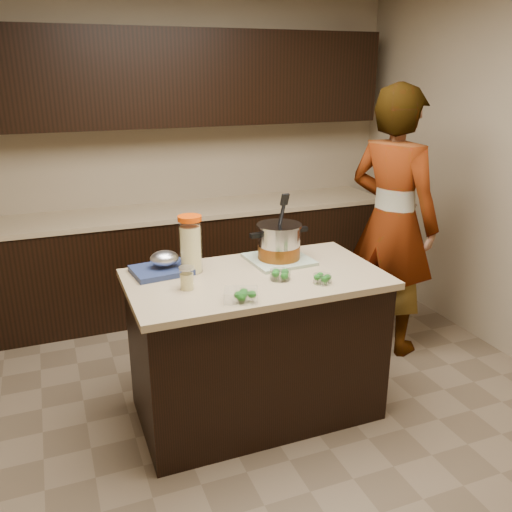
{
  "coord_description": "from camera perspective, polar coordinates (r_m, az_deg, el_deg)",
  "views": [
    {
      "loc": [
        -1.06,
        -2.69,
        2.02
      ],
      "look_at": [
        0.0,
        0.0,
        1.02
      ],
      "focal_mm": 38.0,
      "sensor_mm": 36.0,
      "label": 1
    }
  ],
  "objects": [
    {
      "name": "back_cabinets",
      "position": [
        4.68,
        -7.85,
        5.57
      ],
      "size": [
        3.6,
        0.63,
        2.33
      ],
      "color": "black",
      "rests_on": "ground"
    },
    {
      "name": "ground_plane",
      "position": [
        3.53,
        -0.0,
        -15.86
      ],
      "size": [
        4.0,
        4.0,
        0.0
      ],
      "primitive_type": "plane",
      "color": "brown",
      "rests_on": "ground"
    },
    {
      "name": "broccoli_tub_rect",
      "position": [
        2.76,
        -1.6,
        -4.21
      ],
      "size": [
        0.2,
        0.18,
        0.06
      ],
      "rotation": [
        0.0,
        0.0,
        -0.37
      ],
      "color": "silver",
      "rests_on": "island"
    },
    {
      "name": "dish_towel",
      "position": [
        3.34,
        2.42,
        -0.36
      ],
      "size": [
        0.38,
        0.38,
        0.02
      ],
      "primitive_type": "cube",
      "rotation": [
        0.0,
        0.0,
        0.06
      ],
      "color": "#5D8257",
      "rests_on": "island"
    },
    {
      "name": "room_shell",
      "position": [
        2.91,
        -0.0,
        13.06
      ],
      "size": [
        4.04,
        4.04,
        2.72
      ],
      "color": "tan",
      "rests_on": "ground"
    },
    {
      "name": "blue_tray",
      "position": [
        3.18,
        -9.8,
        -1.02
      ],
      "size": [
        0.35,
        0.3,
        0.12
      ],
      "rotation": [
        0.0,
        0.0,
        0.12
      ],
      "color": "navy",
      "rests_on": "island"
    },
    {
      "name": "broccoli_tub_right",
      "position": [
        3.01,
        7.0,
        -2.44
      ],
      "size": [
        0.13,
        0.13,
        0.05
      ],
      "rotation": [
        0.0,
        0.0,
        -0.4
      ],
      "color": "silver",
      "rests_on": "island"
    },
    {
      "name": "broccoli_tub_left",
      "position": [
        3.04,
        2.56,
        -2.03
      ],
      "size": [
        0.12,
        0.12,
        0.06
      ],
      "rotation": [
        0.0,
        0.0,
        -0.01
      ],
      "color": "silver",
      "rests_on": "island"
    },
    {
      "name": "stock_pot",
      "position": [
        3.31,
        2.44,
        1.29
      ],
      "size": [
        0.38,
        0.29,
        0.39
      ],
      "rotation": [
        0.0,
        0.0,
        0.06
      ],
      "color": "#B7B7BC",
      "rests_on": "dish_towel"
    },
    {
      "name": "island",
      "position": [
        3.29,
        -0.0,
        -9.39
      ],
      "size": [
        1.46,
        0.81,
        0.9
      ],
      "color": "black",
      "rests_on": "ground"
    },
    {
      "name": "person",
      "position": [
        4.04,
        14.13,
        3.46
      ],
      "size": [
        0.7,
        0.83,
        1.94
      ],
      "primitive_type": "imported",
      "rotation": [
        0.0,
        0.0,
        1.96
      ],
      "color": "gray",
      "rests_on": "ground"
    },
    {
      "name": "lemonade_pitcher",
      "position": [
        3.14,
        -6.89,
        1.01
      ],
      "size": [
        0.15,
        0.15,
        0.33
      ],
      "rotation": [
        0.0,
        0.0,
        0.1
      ],
      "color": "#E0D289",
      "rests_on": "island"
    },
    {
      "name": "mason_jar",
      "position": [
        2.92,
        -7.3,
        -2.38
      ],
      "size": [
        0.11,
        0.11,
        0.13
      ],
      "rotation": [
        0.0,
        0.0,
        -0.4
      ],
      "color": "#E0D289",
      "rests_on": "island"
    }
  ]
}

